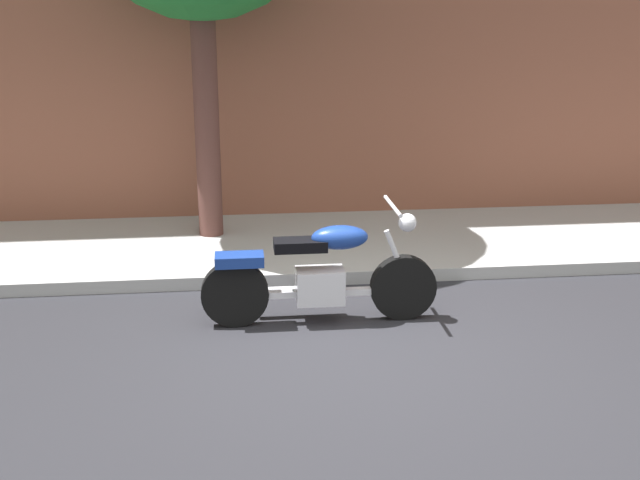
# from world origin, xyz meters

# --- Properties ---
(ground_plane) EXTENTS (60.00, 60.00, 0.00)m
(ground_plane) POSITION_xyz_m (0.00, 0.00, 0.00)
(ground_plane) COLOR #28282D
(sidewalk) EXTENTS (21.52, 2.46, 0.14)m
(sidewalk) POSITION_xyz_m (0.00, 2.79, 0.07)
(sidewalk) COLOR #AEAEAE
(sidewalk) RESTS_ON ground
(motorcycle) EXTENTS (2.18, 0.70, 1.12)m
(motorcycle) POSITION_xyz_m (-0.24, 0.61, 0.46)
(motorcycle) COLOR black
(motorcycle) RESTS_ON ground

